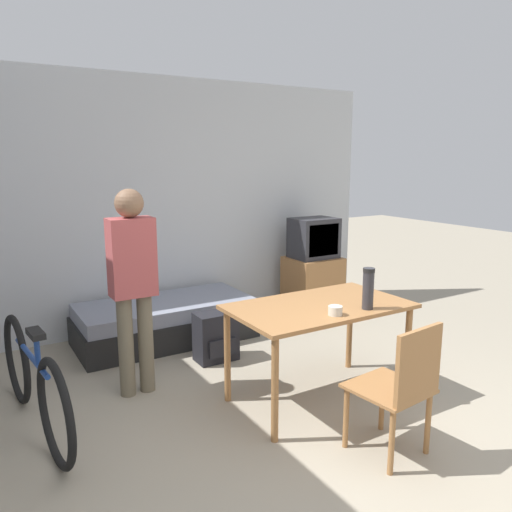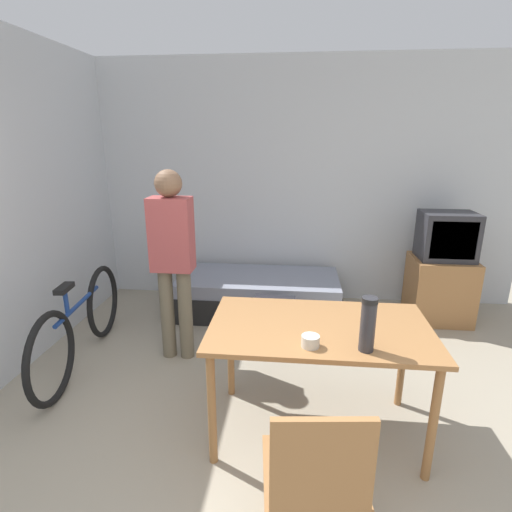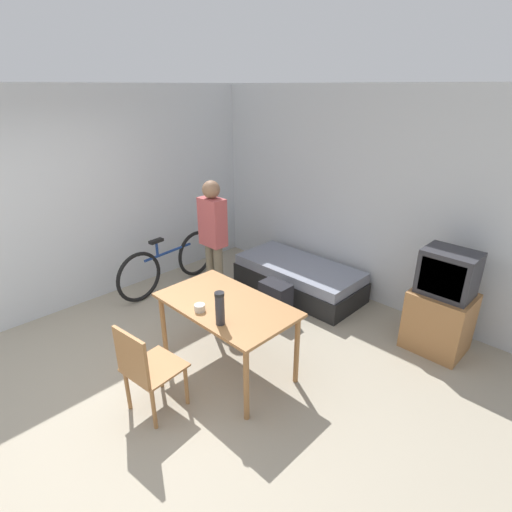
{
  "view_description": "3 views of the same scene",
  "coord_description": "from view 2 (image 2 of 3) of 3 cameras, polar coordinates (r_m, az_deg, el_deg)",
  "views": [
    {
      "loc": [
        -1.98,
        -1.89,
        1.85
      ],
      "look_at": [
        0.24,
        1.8,
        1.0
      ],
      "focal_mm": 35.0,
      "sensor_mm": 36.0,
      "label": 1
    },
    {
      "loc": [
        0.13,
        -1.27,
        1.88
      ],
      "look_at": [
        -0.19,
        1.8,
        0.94
      ],
      "focal_mm": 28.0,
      "sensor_mm": 36.0,
      "label": 2
    },
    {
      "loc": [
        2.81,
        -1.19,
        2.67
      ],
      "look_at": [
        -0.05,
        1.72,
        0.92
      ],
      "focal_mm": 28.0,
      "sensor_mm": 36.0,
      "label": 3
    }
  ],
  "objects": [
    {
      "name": "tv",
      "position": [
        4.55,
        25.0,
        -2.14
      ],
      "size": [
        0.6,
        0.52,
        1.15
      ],
      "color": "#9E6B3D",
      "rests_on": "ground_plane"
    },
    {
      "name": "backpack",
      "position": [
        3.72,
        2.62,
        -9.56
      ],
      "size": [
        0.38,
        0.27,
        0.46
      ],
      "color": "black",
      "rests_on": "ground_plane"
    },
    {
      "name": "bicycle",
      "position": [
        3.71,
        -23.77,
        -8.95
      ],
      "size": [
        0.23,
        1.71,
        0.77
      ],
      "color": "black",
      "rests_on": "ground_plane"
    },
    {
      "name": "wall_back",
      "position": [
        4.61,
        4.29,
        10.21
      ],
      "size": [
        5.2,
        0.06,
        2.7
      ],
      "color": "silver",
      "rests_on": "ground_plane"
    },
    {
      "name": "wall_left",
      "position": [
        3.72,
        -31.8,
        6.18
      ],
      "size": [
        0.06,
        4.27,
        2.7
      ],
      "color": "silver",
      "rests_on": "ground_plane"
    },
    {
      "name": "person_standing",
      "position": [
        3.36,
        -11.82,
        0.35
      ],
      "size": [
        0.34,
        0.22,
        1.63
      ],
      "color": "#6B604C",
      "rests_on": "ground_plane"
    },
    {
      "name": "wooden_chair",
      "position": [
        1.94,
        8.58,
        -28.84
      ],
      "size": [
        0.49,
        0.49,
        0.88
      ],
      "color": "#9E6B3D",
      "rests_on": "ground_plane"
    },
    {
      "name": "daybed",
      "position": [
        4.4,
        0.34,
        -5.48
      ],
      "size": [
        1.77,
        0.83,
        0.42
      ],
      "color": "black",
      "rests_on": "ground_plane"
    },
    {
      "name": "mate_bowl",
      "position": [
        2.25,
        7.78,
        -11.96
      ],
      "size": [
        0.1,
        0.1,
        0.07
      ],
      "color": "beige",
      "rests_on": "dining_table"
    },
    {
      "name": "thermos_flask",
      "position": [
        2.22,
        15.72,
        -9.07
      ],
      "size": [
        0.09,
        0.09,
        0.31
      ],
      "color": "#2D2D33",
      "rests_on": "dining_table"
    },
    {
      "name": "dining_table",
      "position": [
        2.54,
        9.0,
        -11.52
      ],
      "size": [
        1.35,
        0.78,
        0.76
      ],
      "color": "#9E6B3D",
      "rests_on": "ground_plane"
    }
  ]
}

